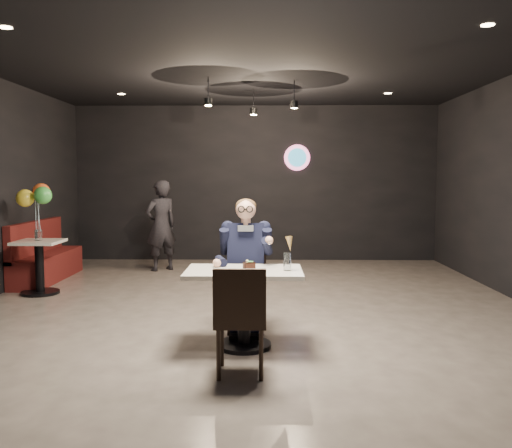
{
  "coord_description": "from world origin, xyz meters",
  "views": [
    {
      "loc": [
        0.19,
        -6.07,
        1.62
      ],
      "look_at": [
        0.09,
        -0.4,
        1.13
      ],
      "focal_mm": 38.0,
      "sensor_mm": 36.0,
      "label": 1
    }
  ],
  "objects_px": {
    "chair_near": "(241,319)",
    "sundae_glass": "(287,262)",
    "main_table": "(244,309)",
    "booth_bench": "(47,251)",
    "chair_far": "(246,288)",
    "side_table": "(40,268)",
    "passerby": "(161,226)",
    "seated_man": "(246,264)",
    "balloon_vase": "(38,235)"
  },
  "relations": [
    {
      "from": "main_table",
      "to": "side_table",
      "type": "relative_size",
      "value": 1.48
    },
    {
      "from": "chair_far",
      "to": "sundae_glass",
      "type": "xyz_separation_m",
      "value": [
        0.41,
        -0.58,
        0.37
      ]
    },
    {
      "from": "chair_far",
      "to": "chair_near",
      "type": "bearing_deg",
      "value": -90.0
    },
    {
      "from": "seated_man",
      "to": "passerby",
      "type": "distance_m",
      "value": 4.04
    },
    {
      "from": "side_table",
      "to": "passerby",
      "type": "height_order",
      "value": "passerby"
    },
    {
      "from": "seated_man",
      "to": "passerby",
      "type": "relative_size",
      "value": 0.92
    },
    {
      "from": "booth_bench",
      "to": "balloon_vase",
      "type": "bearing_deg",
      "value": -73.3
    },
    {
      "from": "booth_bench",
      "to": "passerby",
      "type": "height_order",
      "value": "passerby"
    },
    {
      "from": "seated_man",
      "to": "booth_bench",
      "type": "xyz_separation_m",
      "value": [
        -3.24,
        2.77,
        -0.25
      ]
    },
    {
      "from": "chair_near",
      "to": "balloon_vase",
      "type": "relative_size",
      "value": 6.14
    },
    {
      "from": "booth_bench",
      "to": "side_table",
      "type": "relative_size",
      "value": 2.53
    },
    {
      "from": "booth_bench",
      "to": "chair_far",
      "type": "bearing_deg",
      "value": -40.53
    },
    {
      "from": "seated_man",
      "to": "sundae_glass",
      "type": "relative_size",
      "value": 8.73
    },
    {
      "from": "chair_near",
      "to": "passerby",
      "type": "xyz_separation_m",
      "value": [
        -1.61,
        4.95,
        0.33
      ]
    },
    {
      "from": "chair_far",
      "to": "sundae_glass",
      "type": "relative_size",
      "value": 5.58
    },
    {
      "from": "side_table",
      "to": "passerby",
      "type": "xyz_separation_m",
      "value": [
        1.33,
        1.94,
        0.42
      ]
    },
    {
      "from": "chair_far",
      "to": "seated_man",
      "type": "xyz_separation_m",
      "value": [
        0.0,
        0.0,
        0.26
      ]
    },
    {
      "from": "seated_man",
      "to": "passerby",
      "type": "height_order",
      "value": "passerby"
    },
    {
      "from": "chair_far",
      "to": "chair_near",
      "type": "relative_size",
      "value": 1.0
    },
    {
      "from": "sundae_glass",
      "to": "booth_bench",
      "type": "xyz_separation_m",
      "value": [
        -3.65,
        3.35,
        -0.36
      ]
    },
    {
      "from": "main_table",
      "to": "balloon_vase",
      "type": "bearing_deg",
      "value": 141.73
    },
    {
      "from": "seated_man",
      "to": "sundae_glass",
      "type": "distance_m",
      "value": 0.72
    },
    {
      "from": "seated_man",
      "to": "side_table",
      "type": "distance_m",
      "value": 3.45
    },
    {
      "from": "sundae_glass",
      "to": "side_table",
      "type": "height_order",
      "value": "sundae_glass"
    },
    {
      "from": "side_table",
      "to": "passerby",
      "type": "distance_m",
      "value": 2.38
    },
    {
      "from": "side_table",
      "to": "seated_man",
      "type": "bearing_deg",
      "value": -31.04
    },
    {
      "from": "seated_man",
      "to": "passerby",
      "type": "xyz_separation_m",
      "value": [
        -1.61,
        3.71,
        0.07
      ]
    },
    {
      "from": "balloon_vase",
      "to": "seated_man",
      "type": "bearing_deg",
      "value": -31.04
    },
    {
      "from": "seated_man",
      "to": "balloon_vase",
      "type": "bearing_deg",
      "value": 148.96
    },
    {
      "from": "main_table",
      "to": "chair_near",
      "type": "height_order",
      "value": "chair_near"
    },
    {
      "from": "main_table",
      "to": "chair_near",
      "type": "xyz_separation_m",
      "value": [
        0.0,
        -0.69,
        0.09
      ]
    },
    {
      "from": "chair_near",
      "to": "sundae_glass",
      "type": "bearing_deg",
      "value": 57.91
    },
    {
      "from": "main_table",
      "to": "seated_man",
      "type": "bearing_deg",
      "value": 90.0
    },
    {
      "from": "chair_near",
      "to": "main_table",
      "type": "bearing_deg",
      "value": 89.76
    },
    {
      "from": "chair_far",
      "to": "side_table",
      "type": "relative_size",
      "value": 1.24
    },
    {
      "from": "passerby",
      "to": "booth_bench",
      "type": "bearing_deg",
      "value": -7.6
    },
    {
      "from": "chair_near",
      "to": "passerby",
      "type": "distance_m",
      "value": 5.21
    },
    {
      "from": "chair_near",
      "to": "balloon_vase",
      "type": "xyz_separation_m",
      "value": [
        -2.94,
        3.01,
        0.36
      ]
    },
    {
      "from": "main_table",
      "to": "booth_bench",
      "type": "bearing_deg",
      "value": 134.3
    },
    {
      "from": "sundae_glass",
      "to": "balloon_vase",
      "type": "height_order",
      "value": "sundae_glass"
    },
    {
      "from": "booth_bench",
      "to": "chair_near",
      "type": "bearing_deg",
      "value": -51.07
    },
    {
      "from": "side_table",
      "to": "chair_near",
      "type": "bearing_deg",
      "value": -45.68
    },
    {
      "from": "chair_far",
      "to": "seated_man",
      "type": "bearing_deg",
      "value": 0.0
    },
    {
      "from": "chair_far",
      "to": "side_table",
      "type": "bearing_deg",
      "value": 148.96
    },
    {
      "from": "booth_bench",
      "to": "side_table",
      "type": "bearing_deg",
      "value": -73.3
    },
    {
      "from": "seated_man",
      "to": "balloon_vase",
      "type": "xyz_separation_m",
      "value": [
        -2.94,
        1.77,
        0.1
      ]
    },
    {
      "from": "chair_far",
      "to": "sundae_glass",
      "type": "bearing_deg",
      "value": -54.83
    },
    {
      "from": "chair_near",
      "to": "seated_man",
      "type": "bearing_deg",
      "value": 89.76
    },
    {
      "from": "chair_far",
      "to": "passerby",
      "type": "height_order",
      "value": "passerby"
    },
    {
      "from": "main_table",
      "to": "passerby",
      "type": "xyz_separation_m",
      "value": [
        -1.61,
        4.26,
        0.41
      ]
    }
  ]
}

